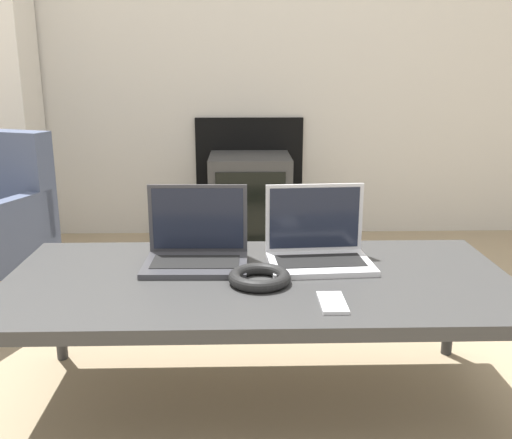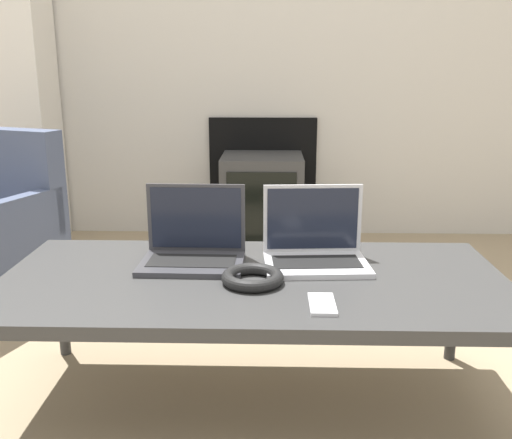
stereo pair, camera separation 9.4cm
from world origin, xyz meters
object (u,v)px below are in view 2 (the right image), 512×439
Objects in this scene: laptop_left at (194,245)px; laptop_right at (315,246)px; headphones at (253,277)px; tv at (262,200)px; phone at (322,304)px.

laptop_left is 0.36m from laptop_right.
tv is at bearing 90.16° from headphones.
laptop_left is at bearing 137.04° from headphones.
laptop_right reaches higher than tv.
laptop_left is 2.38× the size of phone.
laptop_left is 1.79× the size of headphones.
phone is at bearing -94.52° from laptop_right.
headphones is at bearing -140.14° from laptop_right.
tv reaches higher than phone.
headphones is 0.23m from phone.
tv reaches higher than headphones.
tv is at bearing 93.27° from laptop_right.
laptop_right is at bearing 43.67° from headphones.
tv is (-0.18, 1.77, -0.15)m from phone.
laptop_right reaches higher than headphones.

